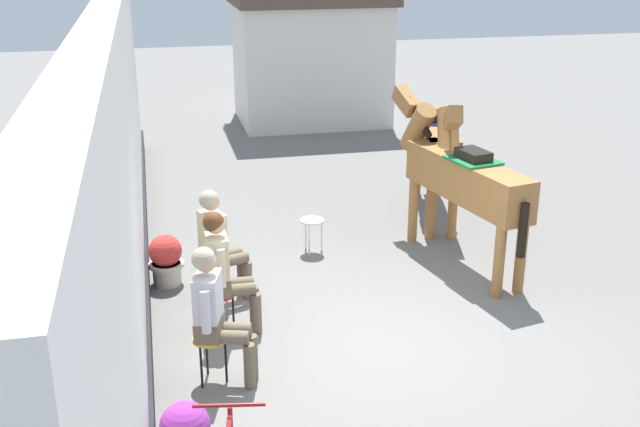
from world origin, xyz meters
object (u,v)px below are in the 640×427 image
(saddled_horse_near, at_px, (461,177))
(satchel_bag, at_px, (210,265))
(spare_stool_white, at_px, (312,224))
(seated_visitor_near, at_px, (215,309))
(flower_planter_far, at_px, (166,259))
(saddled_horse_far, at_px, (437,143))
(seated_visitor_far, at_px, (218,240))
(seated_visitor_middle, at_px, (224,266))

(saddled_horse_near, relative_size, satchel_bag, 10.59)
(saddled_horse_near, relative_size, spare_stool_white, 6.44)
(seated_visitor_near, height_order, flower_planter_far, seated_visitor_near)
(saddled_horse_far, height_order, flower_planter_far, saddled_horse_far)
(saddled_horse_near, bearing_deg, saddled_horse_far, 79.18)
(saddled_horse_far, distance_m, flower_planter_far, 4.37)
(saddled_horse_far, xyz_separation_m, spare_stool_white, (-2.08, -0.90, -0.76))
(saddled_horse_near, bearing_deg, seated_visitor_far, -170.74)
(saddled_horse_near, bearing_deg, seated_visitor_middle, -158.31)
(seated_visitor_middle, xyz_separation_m, flower_planter_far, (-0.58, 1.37, -0.44))
(seated_visitor_middle, xyz_separation_m, satchel_bag, (-0.04, 1.60, -0.68))
(seated_visitor_far, height_order, saddled_horse_near, saddled_horse_near)
(seated_visitor_middle, distance_m, flower_planter_far, 1.55)
(seated_visitor_near, height_order, spare_stool_white, seated_visitor_near)
(seated_visitor_near, relative_size, seated_visitor_middle, 1.00)
(saddled_horse_near, height_order, spare_stool_white, saddled_horse_near)
(spare_stool_white, relative_size, satchel_bag, 1.64)
(seated_visitor_near, height_order, saddled_horse_near, saddled_horse_near)
(satchel_bag, bearing_deg, saddled_horse_near, -113.25)
(seated_visitor_near, distance_m, saddled_horse_near, 3.99)
(seated_visitor_middle, xyz_separation_m, saddled_horse_far, (3.44, 2.87, 0.38))
(seated_visitor_near, relative_size, saddled_horse_far, 0.47)
(flower_planter_far, distance_m, spare_stool_white, 2.04)
(saddled_horse_near, height_order, satchel_bag, saddled_horse_near)
(seated_visitor_near, bearing_deg, saddled_horse_far, 46.42)
(satchel_bag, bearing_deg, seated_visitor_middle, 164.41)
(satchel_bag, bearing_deg, saddled_horse_far, -86.86)
(saddled_horse_far, bearing_deg, seated_visitor_near, -133.58)
(seated_visitor_far, xyz_separation_m, flower_planter_far, (-0.59, 0.64, -0.44))
(seated_visitor_far, bearing_deg, saddled_horse_far, 31.84)
(saddled_horse_far, height_order, satchel_bag, saddled_horse_far)
(saddled_horse_near, bearing_deg, spare_stool_white, 157.84)
(seated_visitor_near, relative_size, flower_planter_far, 2.17)
(seated_visitor_middle, distance_m, saddled_horse_far, 4.50)
(seated_visitor_near, bearing_deg, seated_visitor_middle, 79.14)
(seated_visitor_far, relative_size, satchel_bag, 4.96)
(seated_visitor_near, relative_size, satchel_bag, 4.96)
(seated_visitor_far, xyz_separation_m, saddled_horse_far, (3.43, 2.13, 0.38))
(flower_planter_far, bearing_deg, saddled_horse_near, -1.95)
(flower_planter_far, relative_size, spare_stool_white, 1.39)
(flower_planter_far, bearing_deg, seated_visitor_middle, -67.13)
(seated_visitor_middle, bearing_deg, spare_stool_white, 55.17)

